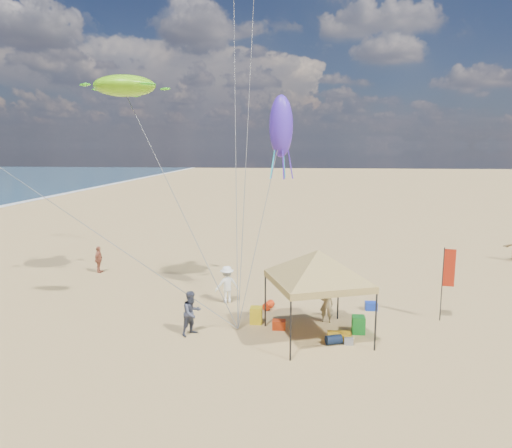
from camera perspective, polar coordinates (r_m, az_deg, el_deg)
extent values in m
plane|color=tan|center=(19.06, -0.91, -13.48)|extent=(280.00, 280.00, 0.00)
cylinder|color=black|center=(19.57, 1.15, -9.42)|extent=(0.07, 0.07, 2.18)
cylinder|color=black|center=(20.65, 10.04, -8.54)|extent=(0.07, 0.07, 2.18)
cylinder|color=black|center=(16.64, 4.26, -12.95)|extent=(0.07, 0.07, 2.18)
cylinder|color=black|center=(17.90, 14.45, -11.58)|extent=(0.07, 0.07, 2.18)
cube|color=#A18648|center=(18.23, 7.56, -6.91)|extent=(4.33, 4.33, 0.26)
pyramid|color=#A18648|center=(17.92, 7.65, -3.16)|extent=(6.22, 6.22, 1.09)
cylinder|color=black|center=(21.52, 21.85, -6.89)|extent=(0.04, 0.04, 3.23)
cube|color=#AC220D|center=(21.37, 22.60, -4.99)|extent=(0.47, 0.09, 1.62)
cube|color=#BC330F|center=(19.58, 2.83, -12.24)|extent=(0.54, 0.38, 0.38)
cube|color=#1432A8|center=(22.32, 13.93, -9.72)|extent=(0.54, 0.38, 0.38)
cylinder|color=#0D1B3A|center=(18.46, 9.50, -13.79)|extent=(0.69, 0.54, 0.36)
cylinder|color=red|center=(21.82, 1.53, -9.92)|extent=(0.54, 0.69, 0.36)
cube|color=#198A29|center=(19.59, 12.44, -11.95)|extent=(0.50, 0.50, 0.70)
cube|color=yellow|center=(20.13, 0.01, -11.12)|extent=(0.50, 0.50, 0.70)
cube|color=slate|center=(18.57, 11.27, -13.83)|extent=(0.34, 0.30, 0.28)
cube|color=gold|center=(18.76, 10.15, -13.36)|extent=(0.90, 0.50, 0.24)
imported|color=#9F875A|center=(20.31, 8.64, -9.70)|extent=(0.61, 0.42, 1.59)
imported|color=#3B3F50|center=(18.98, -7.88, -10.75)|extent=(1.07, 1.11, 1.80)
imported|color=white|center=(22.48, -3.58, -7.41)|extent=(1.34, 1.10, 1.81)
imported|color=#A85B40|center=(29.17, -18.73, -4.14)|extent=(0.43, 0.95, 1.60)
ellipsoid|color=#6CC811|center=(24.29, -15.82, 15.98)|extent=(3.65, 3.27, 1.01)
ellipsoid|color=#4727C8|center=(21.24, 3.09, 11.87)|extent=(1.33, 1.33, 2.76)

